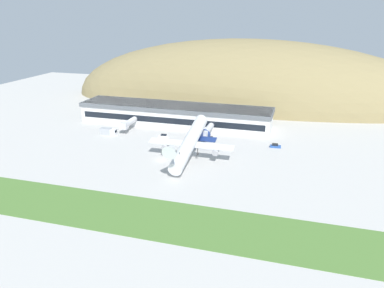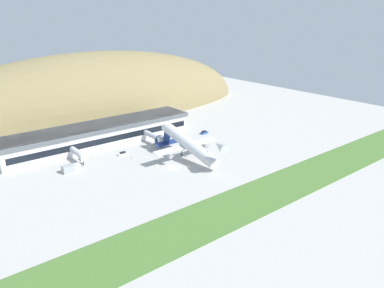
% 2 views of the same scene
% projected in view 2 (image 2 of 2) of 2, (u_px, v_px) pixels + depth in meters
% --- Properties ---
extents(ground_plane, '(347.66, 347.66, 0.00)m').
position_uv_depth(ground_plane, '(173.00, 168.00, 154.74)').
color(ground_plane, '#B7B5AF').
extents(grass_strip_foreground, '(312.90, 20.25, 0.08)m').
position_uv_depth(grass_strip_foreground, '(242.00, 204.00, 125.66)').
color(grass_strip_foreground, '#4C7533').
rests_on(grass_strip_foreground, ground_plane).
extents(hill_backdrop, '(226.77, 75.91, 75.56)m').
position_uv_depth(hill_backdrop, '(96.00, 112.00, 241.53)').
color(hill_backdrop, olive).
rests_on(hill_backdrop, ground_plane).
extents(terminal_building, '(94.16, 18.80, 10.00)m').
position_uv_depth(terminal_building, '(100.00, 133.00, 180.34)').
color(terminal_building, silver).
rests_on(terminal_building, ground_plane).
extents(jetway_0, '(3.38, 13.48, 5.43)m').
position_uv_depth(jetway_0, '(79.00, 154.00, 158.56)').
color(jetway_0, silver).
rests_on(jetway_0, ground_plane).
extents(jetway_1, '(3.38, 15.68, 5.43)m').
position_uv_depth(jetway_1, '(155.00, 137.00, 180.10)').
color(jetway_1, silver).
rests_on(jetway_1, ground_plane).
extents(cargo_airplane, '(32.54, 46.27, 15.15)m').
position_uv_depth(cargo_airplane, '(188.00, 144.00, 160.66)').
color(cargo_airplane, silver).
extents(service_car_0, '(4.45, 2.08, 1.62)m').
position_uv_depth(service_car_0, '(204.00, 132.00, 197.42)').
color(service_car_0, '#264C99').
rests_on(service_car_0, ground_plane).
extents(service_car_1, '(4.57, 1.84, 1.58)m').
position_uv_depth(service_car_1, '(158.00, 143.00, 181.70)').
color(service_car_1, gold).
rests_on(service_car_1, ground_plane).
extents(service_car_2, '(4.54, 1.94, 1.40)m').
position_uv_depth(service_car_2, '(123.00, 154.00, 168.28)').
color(service_car_2, silver).
rests_on(service_car_2, ground_plane).
extents(fuel_truck, '(7.49, 2.99, 3.03)m').
position_uv_depth(fuel_truck, '(71.00, 168.00, 150.41)').
color(fuel_truck, silver).
rests_on(fuel_truck, ground_plane).
extents(traffic_cone_0, '(0.52, 0.52, 0.58)m').
position_uv_depth(traffic_cone_0, '(132.00, 157.00, 164.79)').
color(traffic_cone_0, orange).
rests_on(traffic_cone_0, ground_plane).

